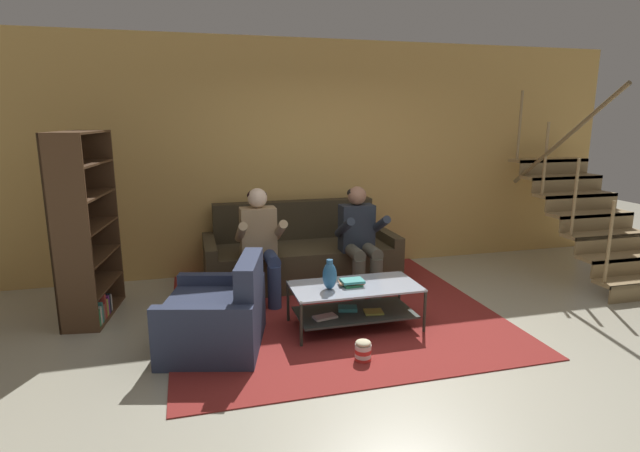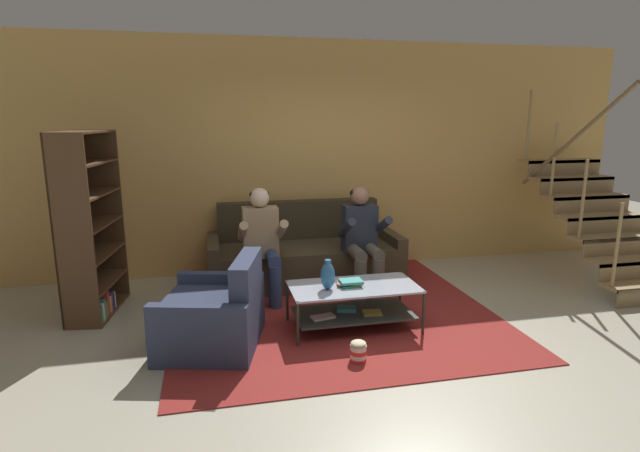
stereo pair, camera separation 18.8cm
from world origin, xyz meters
TOP-DOWN VIEW (x-y plane):
  - ground at (0.00, 0.00)m, footprint 16.80×16.80m
  - back_partition at (0.00, 2.46)m, footprint 8.40×0.12m
  - staircase_run at (3.17, 1.19)m, footprint 1.08×1.94m
  - couch at (-0.34, 1.89)m, footprint 2.27×0.94m
  - person_seated_left at (-0.90, 1.34)m, footprint 0.50×0.58m
  - person_seated_right at (0.22, 1.33)m, footprint 0.50×0.58m
  - coffee_table at (-0.15, 0.41)m, footprint 1.20×0.60m
  - area_rug at (-0.25, 1.02)m, footprint 3.18×3.43m
  - vase at (-0.41, 0.37)m, footprint 0.13×0.13m
  - book_stack at (-0.18, 0.41)m, footprint 0.25×0.17m
  - bookshelf at (-2.64, 1.35)m, footprint 0.48×0.98m
  - armchair at (-1.43, 0.32)m, footprint 1.01×1.11m
  - popcorn_tub at (-0.30, -0.26)m, footprint 0.14×0.14m

SIDE VIEW (x-z plane):
  - ground at x=0.00m, z-range 0.00..0.00m
  - area_rug at x=-0.25m, z-range 0.00..0.01m
  - popcorn_tub at x=-0.30m, z-range 0.00..0.18m
  - armchair at x=-1.43m, z-range -0.13..0.67m
  - coffee_table at x=-0.15m, z-range 0.07..0.48m
  - couch at x=-0.34m, z-range -0.16..0.77m
  - book_stack at x=-0.18m, z-range 0.42..0.48m
  - vase at x=-0.41m, z-range 0.41..0.69m
  - person_seated_right at x=0.22m, z-range 0.06..1.26m
  - person_seated_left at x=-0.90m, z-range 0.06..1.28m
  - bookshelf at x=-2.64m, z-range -0.13..1.70m
  - staircase_run at x=3.17m, z-range -0.34..1.97m
  - back_partition at x=0.00m, z-range 0.00..2.90m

